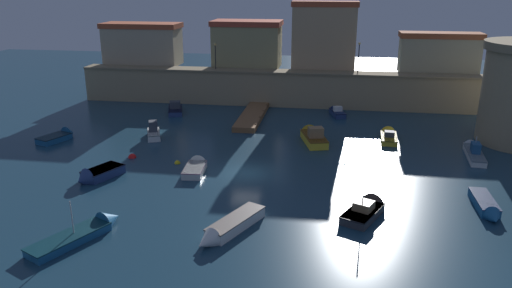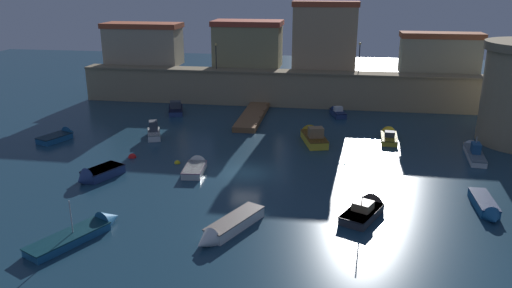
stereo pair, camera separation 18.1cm
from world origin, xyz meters
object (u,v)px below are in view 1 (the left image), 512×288
object	(u,v)px
quay_lamp_0	(215,52)
moored_boat_2	(367,208)
mooring_buoy_0	(132,158)
quay_lamp_1	(359,53)
moored_boat_7	(312,136)
moored_boat_4	(96,175)
moored_boat_12	(336,112)
moored_boat_3	(228,228)
moored_boat_6	(175,108)
mooring_buoy_1	(177,163)
moored_boat_8	(388,135)
moored_boat_11	(154,131)
moored_boat_10	(86,231)
moored_boat_1	(473,151)
moored_boat_9	(487,207)
moored_boat_5	(196,167)
moored_boat_13	(60,136)

from	to	relation	value
quay_lamp_0	moored_boat_2	distance (m)	37.16
quay_lamp_0	moored_boat_2	size ratio (longest dim) A/B	0.65
quay_lamp_0	mooring_buoy_0	distance (m)	24.11
quay_lamp_1	moored_boat_7	distance (m)	17.11
moored_boat_4	moored_boat_12	world-z (taller)	moored_boat_4
moored_boat_3	moored_boat_6	distance (m)	33.17
moored_boat_12	mooring_buoy_1	world-z (taller)	moored_boat_12
moored_boat_8	mooring_buoy_0	xyz separation A→B (m)	(-24.56, -9.97, -0.34)
moored_boat_11	moored_boat_10	bearing A→B (deg)	167.34
moored_boat_8	moored_boat_11	distance (m)	25.11
moored_boat_2	moored_boat_7	xyz separation A→B (m)	(-4.78, 16.56, 0.15)
quay_lamp_1	moored_boat_10	xyz separation A→B (m)	(-18.66, -37.76, -6.89)
moored_boat_1	moored_boat_3	bearing A→B (deg)	138.77
quay_lamp_0	mooring_buoy_0	world-z (taller)	quay_lamp_0
moored_boat_1	moored_boat_9	xyz separation A→B (m)	(-2.16, -12.90, -0.03)
quay_lamp_0	moored_boat_6	distance (m)	9.48
mooring_buoy_0	quay_lamp_1	bearing A→B (deg)	46.80
quay_lamp_0	moored_boat_7	world-z (taller)	quay_lamp_0
moored_boat_2	moored_boat_8	xyz separation A→B (m)	(3.19, 18.57, -0.04)
moored_boat_10	moored_boat_7	bearing A→B (deg)	-5.39
moored_boat_1	moored_boat_10	xyz separation A→B (m)	(-29.24, -20.78, -0.10)
moored_boat_6	moored_boat_8	size ratio (longest dim) A/B	1.01
quay_lamp_1	moored_boat_11	distance (m)	27.96
moored_boat_3	moored_boat_7	xyz separation A→B (m)	(4.54, 21.06, 0.13)
moored_boat_5	moored_boat_8	world-z (taller)	moored_boat_8
moored_boat_1	moored_boat_8	distance (m)	8.55
moored_boat_2	moored_boat_8	distance (m)	18.84
moored_boat_1	quay_lamp_0	bearing A→B (deg)	65.16
quay_lamp_1	moored_boat_4	world-z (taller)	quay_lamp_1
quay_lamp_1	moored_boat_9	xyz separation A→B (m)	(8.42, -29.87, -6.82)
moored_boat_2	moored_boat_11	distance (m)	26.66
moored_boat_1	moored_boat_8	xyz separation A→B (m)	(-7.55, 4.02, -0.06)
moored_boat_12	quay_lamp_1	bearing A→B (deg)	-48.99
moored_boat_5	mooring_buoy_1	distance (m)	2.59
moored_boat_1	moored_boat_6	world-z (taller)	moored_boat_1
moored_boat_1	mooring_buoy_0	distance (m)	32.66
moored_boat_6	mooring_buoy_0	size ratio (longest dim) A/B	6.89
moored_boat_3	moored_boat_6	size ratio (longest dim) A/B	1.23
quay_lamp_0	moored_boat_13	size ratio (longest dim) A/B	0.75
moored_boat_2	moored_boat_13	world-z (taller)	moored_boat_2
moored_boat_4	moored_boat_7	world-z (taller)	moored_boat_7
quay_lamp_1	moored_boat_2	size ratio (longest dim) A/B	0.74
quay_lamp_1	moored_boat_6	world-z (taller)	quay_lamp_1
moored_boat_1	moored_boat_13	bearing A→B (deg)	97.58
moored_boat_10	moored_boat_6	bearing A→B (deg)	32.99
moored_boat_3	moored_boat_11	world-z (taller)	moored_boat_11
moored_boat_7	mooring_buoy_0	bearing A→B (deg)	99.87
moored_boat_4	mooring_buoy_0	xyz separation A→B (m)	(0.87, 5.60, -0.41)
moored_boat_2	moored_boat_3	xyz separation A→B (m)	(-9.32, -4.51, 0.03)
moored_boat_7	mooring_buoy_0	distance (m)	18.41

